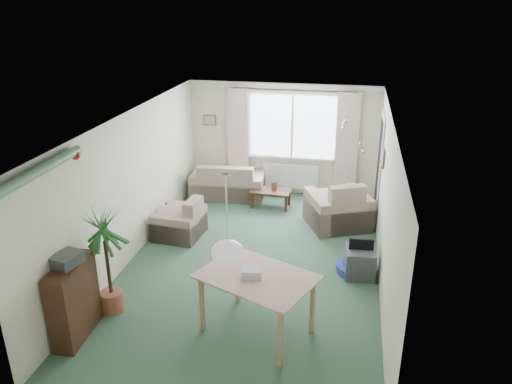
% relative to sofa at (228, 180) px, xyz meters
% --- Properties ---
extents(ground, '(6.50, 6.50, 0.00)m').
position_rel_sofa_xyz_m(ground, '(1.10, -2.75, -0.38)').
color(ground, '#31513E').
extents(window, '(1.80, 0.03, 1.30)m').
position_rel_sofa_xyz_m(window, '(1.30, 0.48, 1.12)').
color(window, white).
extents(curtain_rod, '(2.60, 0.03, 0.03)m').
position_rel_sofa_xyz_m(curtain_rod, '(1.30, 0.40, 1.89)').
color(curtain_rod, black).
extents(curtain_left, '(0.45, 0.08, 2.00)m').
position_rel_sofa_xyz_m(curtain_left, '(0.15, 0.38, 0.89)').
color(curtain_left, beige).
extents(curtain_right, '(0.45, 0.08, 2.00)m').
position_rel_sofa_xyz_m(curtain_right, '(2.45, 0.38, 0.89)').
color(curtain_right, beige).
extents(radiator, '(1.20, 0.10, 0.55)m').
position_rel_sofa_xyz_m(radiator, '(1.30, 0.44, 0.02)').
color(radiator, white).
extents(doorway, '(0.03, 0.95, 2.00)m').
position_rel_sofa_xyz_m(doorway, '(3.08, -0.55, 0.62)').
color(doorway, black).
extents(pendant_lamp, '(0.36, 0.36, 0.36)m').
position_rel_sofa_xyz_m(pendant_lamp, '(1.30, -5.05, 1.10)').
color(pendant_lamp, white).
extents(tinsel_garland, '(1.60, 1.60, 0.12)m').
position_rel_sofa_xyz_m(tinsel_garland, '(-0.82, -5.05, 1.90)').
color(tinsel_garland, '#196626').
extents(bauble_cluster_a, '(0.20, 0.20, 0.20)m').
position_rel_sofa_xyz_m(bauble_cluster_a, '(2.40, -1.85, 1.84)').
color(bauble_cluster_a, silver).
extents(bauble_cluster_b, '(0.20, 0.20, 0.20)m').
position_rel_sofa_xyz_m(bauble_cluster_b, '(2.70, -3.05, 1.84)').
color(bauble_cluster_b, silver).
extents(wall_picture_back, '(0.28, 0.03, 0.22)m').
position_rel_sofa_xyz_m(wall_picture_back, '(-0.50, 0.48, 1.17)').
color(wall_picture_back, brown).
extents(wall_picture_right, '(0.03, 0.24, 0.30)m').
position_rel_sofa_xyz_m(wall_picture_right, '(3.08, -1.55, 1.17)').
color(wall_picture_right, brown).
extents(sofa, '(1.60, 0.93, 0.77)m').
position_rel_sofa_xyz_m(sofa, '(0.00, 0.00, 0.00)').
color(sofa, beige).
rests_on(sofa, ground).
extents(armchair_corner, '(1.36, 1.33, 0.94)m').
position_rel_sofa_xyz_m(armchair_corner, '(2.37, -0.98, 0.08)').
color(armchair_corner, beige).
rests_on(armchair_corner, ground).
extents(armchair_left, '(0.84, 0.88, 0.73)m').
position_rel_sofa_xyz_m(armchair_left, '(-0.40, -1.99, -0.02)').
color(armchair_left, '#C3AF93').
rests_on(armchair_left, ground).
extents(coffee_table, '(0.83, 0.49, 0.36)m').
position_rel_sofa_xyz_m(coffee_table, '(1.00, -0.36, -0.20)').
color(coffee_table, black).
rests_on(coffee_table, ground).
extents(photo_frame, '(0.12, 0.07, 0.16)m').
position_rel_sofa_xyz_m(photo_frame, '(1.05, -0.31, 0.06)').
color(photo_frame, brown).
rests_on(photo_frame, coffee_table).
extents(bookshelf, '(0.33, 0.85, 1.03)m').
position_rel_sofa_xyz_m(bookshelf, '(-0.74, -4.94, 0.13)').
color(bookshelf, black).
rests_on(bookshelf, ground).
extents(hifi_box, '(0.35, 0.40, 0.14)m').
position_rel_sofa_xyz_m(hifi_box, '(-0.76, -4.93, 0.71)').
color(hifi_box, '#3A3A3F').
rests_on(hifi_box, bookshelf).
extents(houseplant, '(0.85, 0.85, 1.57)m').
position_rel_sofa_xyz_m(houseplant, '(-0.55, -4.35, 0.40)').
color(houseplant, '#226425').
rests_on(houseplant, ground).
extents(dining_table, '(1.53, 1.31, 0.81)m').
position_rel_sofa_xyz_m(dining_table, '(1.50, -4.41, 0.02)').
color(dining_table, tan).
rests_on(dining_table, ground).
extents(gift_box, '(0.28, 0.22, 0.12)m').
position_rel_sofa_xyz_m(gift_box, '(1.44, -4.44, 0.48)').
color(gift_box, silver).
rests_on(gift_box, dining_table).
extents(tv_cube, '(0.48, 0.52, 0.45)m').
position_rel_sofa_xyz_m(tv_cube, '(2.80, -2.74, -0.16)').
color(tv_cube, '#3E3E44').
rests_on(tv_cube, ground).
extents(pet_bed, '(0.70, 0.70, 0.12)m').
position_rel_sofa_xyz_m(pet_bed, '(2.75, -2.65, -0.32)').
color(pet_bed, '#204F97').
rests_on(pet_bed, ground).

